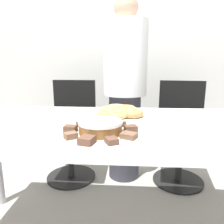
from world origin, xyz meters
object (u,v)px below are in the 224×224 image
(office_chair_left, at_px, (71,133))
(frosted_cake, at_px, (100,127))
(plate_cake, at_px, (101,134))
(plate_donuts, at_px, (120,114))
(person_standing, at_px, (125,88))
(office_chair_right, at_px, (180,135))

(office_chair_left, bearing_deg, frosted_cake, -66.82)
(plate_cake, xyz_separation_m, frosted_cake, (-0.00, 0.00, 0.03))
(plate_donuts, bearing_deg, office_chair_left, 126.21)
(person_standing, bearing_deg, plate_donuts, -91.60)
(person_standing, relative_size, office_chair_right, 1.79)
(office_chair_right, bearing_deg, plate_donuts, -120.30)
(plate_cake, bearing_deg, office_chair_left, 111.48)
(office_chair_left, distance_m, office_chair_right, 0.97)
(office_chair_left, xyz_separation_m, plate_cake, (0.39, -0.99, 0.33))
(plate_cake, bearing_deg, frosted_cake, 104.04)
(plate_cake, height_order, plate_donuts, same)
(office_chair_right, relative_size, frosted_cake, 4.75)
(office_chair_right, distance_m, frosted_cake, 1.20)
(office_chair_right, relative_size, plate_donuts, 2.71)
(office_chair_left, relative_size, plate_cake, 2.56)
(office_chair_left, height_order, office_chair_right, same)
(plate_cake, bearing_deg, plate_donuts, 78.84)
(frosted_cake, bearing_deg, plate_cake, -75.96)
(person_standing, xyz_separation_m, office_chair_right, (0.49, -0.02, -0.40))
(person_standing, xyz_separation_m, plate_donuts, (-0.02, -0.65, -0.08))
(frosted_cake, bearing_deg, person_standing, 84.93)
(plate_donuts, bearing_deg, frosted_cake, -101.16)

